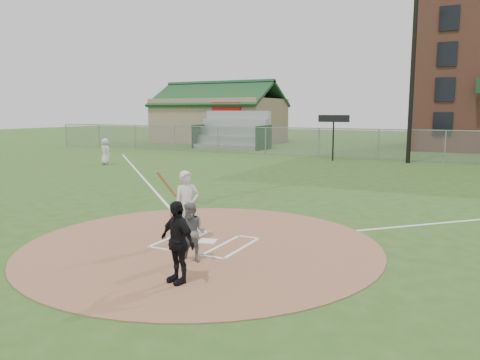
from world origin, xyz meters
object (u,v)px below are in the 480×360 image
at_px(catcher, 192,232).
at_px(batter_at_plate, 187,206).
at_px(home_plate, 208,241).
at_px(ondeck_player, 105,152).
at_px(umpire, 177,242).

relative_size(catcher, batter_at_plate, 0.71).
relative_size(home_plate, ondeck_player, 0.26).
bearing_deg(home_plate, umpire, -71.01).
relative_size(home_plate, umpire, 0.27).
height_order(umpire, batter_at_plate, batter_at_plate).
distance_m(home_plate, umpire, 2.81).
bearing_deg(catcher, umpire, -77.96).
relative_size(home_plate, batter_at_plate, 0.23).
distance_m(catcher, ondeck_player, 19.56).
bearing_deg(catcher, batter_at_plate, 118.57).
bearing_deg(home_plate, ondeck_player, 140.09).
xyz_separation_m(umpire, ondeck_player, (-14.90, 14.29, -0.00)).
distance_m(home_plate, ondeck_player, 18.30).
relative_size(catcher, ondeck_player, 0.81).
xyz_separation_m(home_plate, ondeck_player, (-14.02, 11.73, 0.75)).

